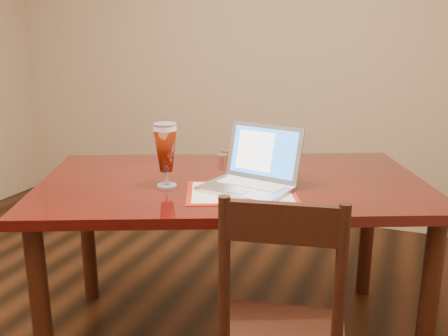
% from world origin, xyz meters
% --- Properties ---
extents(dining_table, '(2.00, 1.60, 1.11)m').
position_xyz_m(dining_table, '(0.44, 0.73, 0.73)').
color(dining_table, '#470C09').
rests_on(dining_table, ground).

